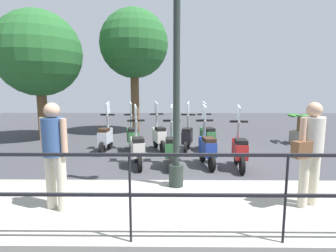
# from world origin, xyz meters

# --- Properties ---
(ground_plane) EXTENTS (28.00, 28.00, 0.00)m
(ground_plane) POSITION_xyz_m (0.00, 0.00, 0.00)
(ground_plane) COLOR #38383D
(promenade_walkway) EXTENTS (2.20, 20.00, 0.15)m
(promenade_walkway) POSITION_xyz_m (-3.15, 0.00, 0.07)
(promenade_walkway) COLOR #A39E93
(promenade_walkway) RESTS_ON ground_plane
(fence_railing) EXTENTS (0.04, 16.03, 1.07)m
(fence_railing) POSITION_xyz_m (-4.20, -0.00, 0.91)
(fence_railing) COLOR black
(fence_railing) RESTS_ON promenade_walkway
(lamp_post_near) EXTENTS (0.26, 0.90, 4.63)m
(lamp_post_near) POSITION_xyz_m (-2.40, 0.32, 2.22)
(lamp_post_near) COLOR #232D28
(lamp_post_near) RESTS_ON promenade_walkway
(pedestrian_with_bag) EXTENTS (0.48, 0.60, 1.59)m
(pedestrian_with_bag) POSITION_xyz_m (-3.22, -1.66, 1.08)
(pedestrian_with_bag) COLOR beige
(pedestrian_with_bag) RESTS_ON promenade_walkway
(pedestrian_distant) EXTENTS (0.42, 0.46, 1.59)m
(pedestrian_distant) POSITION_xyz_m (-3.36, 2.12, 1.08)
(pedestrian_distant) COLOR beige
(pedestrian_distant) RESTS_ON promenade_walkway
(tree_large) EXTENTS (3.14, 3.14, 4.79)m
(tree_large) POSITION_xyz_m (2.86, 5.32, 3.21)
(tree_large) COLOR brown
(tree_large) RESTS_ON ground_plane
(tree_distant) EXTENTS (2.90, 2.90, 5.28)m
(tree_distant) POSITION_xyz_m (4.41, 1.99, 3.79)
(tree_distant) COLOR brown
(tree_distant) RESTS_ON ground_plane
(potted_palm) EXTENTS (1.06, 0.66, 1.05)m
(potted_palm) POSITION_xyz_m (2.13, -4.08, 0.45)
(potted_palm) COLOR slate
(potted_palm) RESTS_ON ground_plane
(scooter_near_0) EXTENTS (1.23, 0.44, 1.54)m
(scooter_near_0) POSITION_xyz_m (-0.88, -1.24, 0.48)
(scooter_near_0) COLOR black
(scooter_near_0) RESTS_ON ground_plane
(scooter_near_1) EXTENTS (1.23, 0.46, 1.54)m
(scooter_near_1) POSITION_xyz_m (-0.66, -0.48, 0.48)
(scooter_near_1) COLOR black
(scooter_near_1) RESTS_ON ground_plane
(scooter_near_2) EXTENTS (1.23, 0.44, 1.54)m
(scooter_near_2) POSITION_xyz_m (-0.73, 0.41, 0.48)
(scooter_near_2) COLOR black
(scooter_near_2) RESTS_ON ground_plane
(scooter_near_3) EXTENTS (1.21, 0.51, 1.54)m
(scooter_near_3) POSITION_xyz_m (-0.70, 1.25, 0.48)
(scooter_near_3) COLOR black
(scooter_near_3) RESTS_ON ground_plane
(scooter_far_0) EXTENTS (1.22, 0.51, 1.54)m
(scooter_far_0) POSITION_xyz_m (0.97, -0.71, 0.48)
(scooter_far_0) COLOR black
(scooter_far_0) RESTS_ON ground_plane
(scooter_far_1) EXTENTS (1.23, 0.46, 1.54)m
(scooter_far_1) POSITION_xyz_m (0.85, -0.08, 0.48)
(scooter_far_1) COLOR black
(scooter_far_1) RESTS_ON ground_plane
(scooter_far_2) EXTENTS (1.20, 0.55, 1.54)m
(scooter_far_2) POSITION_xyz_m (1.02, 0.79, 0.48)
(scooter_far_2) COLOR black
(scooter_far_2) RESTS_ON ground_plane
(scooter_far_3) EXTENTS (1.21, 0.53, 1.54)m
(scooter_far_3) POSITION_xyz_m (0.87, 1.60, 0.48)
(scooter_far_3) COLOR black
(scooter_far_3) RESTS_ON ground_plane
(scooter_far_4) EXTENTS (1.23, 0.44, 1.54)m
(scooter_far_4) POSITION_xyz_m (0.79, 2.41, 0.48)
(scooter_far_4) COLOR black
(scooter_far_4) RESTS_ON ground_plane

